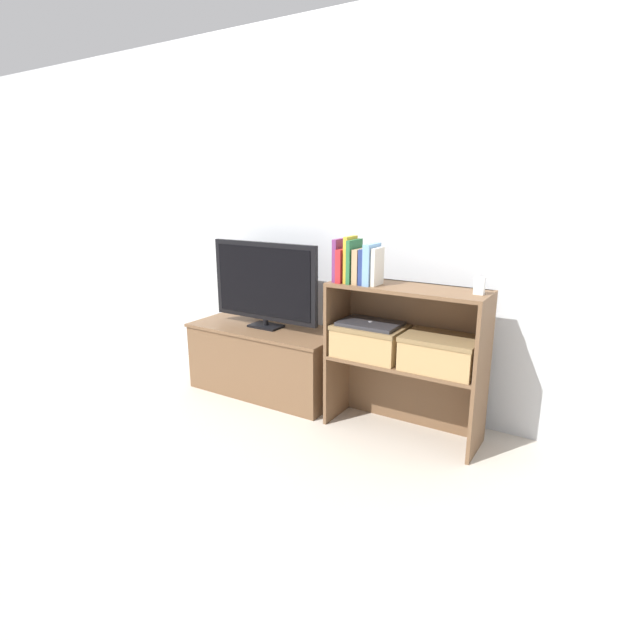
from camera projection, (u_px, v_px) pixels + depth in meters
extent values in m
plane|color=#BCB2A3|center=(307.00, 419.00, 3.08)|extent=(16.00, 16.00, 0.00)
cube|color=silver|center=(347.00, 217.00, 3.17)|extent=(10.00, 0.05, 2.40)
cube|color=brown|center=(267.00, 361.00, 3.45)|extent=(1.05, 0.45, 0.45)
cube|color=brown|center=(266.00, 328.00, 3.39)|extent=(1.07, 0.47, 0.02)
cube|color=black|center=(266.00, 326.00, 3.38)|extent=(0.22, 0.14, 0.02)
cylinder|color=black|center=(266.00, 322.00, 3.37)|extent=(0.04, 0.04, 0.04)
cube|color=black|center=(265.00, 281.00, 3.30)|extent=(0.81, 0.04, 0.52)
cube|color=black|center=(263.00, 282.00, 3.29)|extent=(0.75, 0.00, 0.46)
cube|color=brown|center=(338.00, 382.00, 3.08)|extent=(0.02, 0.31, 0.44)
cube|color=brown|center=(478.00, 415.00, 2.65)|extent=(0.02, 0.31, 0.44)
cube|color=brown|center=(412.00, 389.00, 2.99)|extent=(0.84, 0.02, 0.44)
cube|color=brown|center=(404.00, 363.00, 2.81)|extent=(0.84, 0.31, 0.02)
cube|color=brown|center=(338.00, 315.00, 2.97)|extent=(0.02, 0.31, 0.43)
cube|color=brown|center=(485.00, 337.00, 2.53)|extent=(0.02, 0.31, 0.43)
cube|color=brown|center=(416.00, 319.00, 2.87)|extent=(0.84, 0.02, 0.43)
cube|color=brown|center=(407.00, 288.00, 2.70)|extent=(0.84, 0.31, 0.02)
cube|color=#6B2D66|center=(339.00, 260.00, 2.83)|extent=(0.03, 0.13, 0.24)
cube|color=#B22328|center=(344.00, 265.00, 2.82)|extent=(0.03, 0.16, 0.19)
cube|color=gold|center=(350.00, 259.00, 2.79)|extent=(0.02, 0.13, 0.26)
cube|color=#286638|center=(354.00, 261.00, 2.78)|extent=(0.02, 0.16, 0.24)
cube|color=tan|center=(360.00, 266.00, 2.77)|extent=(0.03, 0.14, 0.19)
cube|color=navy|center=(366.00, 266.00, 2.75)|extent=(0.03, 0.14, 0.20)
cube|color=#709ECC|center=(372.00, 264.00, 2.72)|extent=(0.04, 0.15, 0.22)
cube|color=silver|center=(377.00, 267.00, 2.71)|extent=(0.02, 0.12, 0.21)
cube|color=white|center=(479.00, 286.00, 2.49)|extent=(0.05, 0.03, 0.09)
cylinder|color=silver|center=(480.00, 275.00, 2.48)|extent=(0.01, 0.01, 0.03)
cube|color=tan|center=(370.00, 341.00, 2.88)|extent=(0.39, 0.27, 0.19)
cube|color=olive|center=(370.00, 327.00, 2.86)|extent=(0.40, 0.28, 0.02)
cube|color=tan|center=(441.00, 353.00, 2.67)|extent=(0.39, 0.27, 0.19)
cube|color=olive|center=(441.00, 339.00, 2.64)|extent=(0.40, 0.28, 0.02)
cube|color=#2D2D33|center=(370.00, 324.00, 2.85)|extent=(0.34, 0.24, 0.02)
cylinder|color=#99999E|center=(370.00, 322.00, 2.85)|extent=(0.02, 0.02, 0.00)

